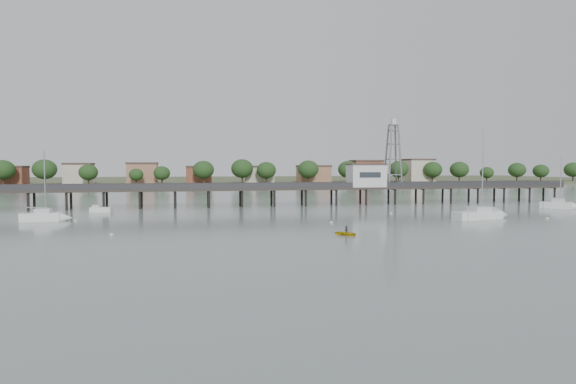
{
  "coord_description": "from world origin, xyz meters",
  "views": [
    {
      "loc": [
        -14.54,
        -43.4,
        8.57
      ],
      "look_at": [
        3.13,
        42.0,
        4.0
      ],
      "focal_mm": 30.0,
      "sensor_mm": 36.0,
      "label": 1
    }
  ],
  "objects_px": {
    "lattice_tower": "(393,156)",
    "yellow_dinghy": "(346,235)",
    "pier": "(257,189)",
    "sailboat_d": "(488,215)",
    "white_tender": "(101,210)",
    "sailboat_b": "(50,217)",
    "sailboat_e": "(564,205)"
  },
  "relations": [
    {
      "from": "lattice_tower",
      "to": "yellow_dinghy",
      "type": "height_order",
      "value": "lattice_tower"
    },
    {
      "from": "yellow_dinghy",
      "to": "pier",
      "type": "bearing_deg",
      "value": 59.36
    },
    {
      "from": "lattice_tower",
      "to": "sailboat_d",
      "type": "distance_m",
      "value": 34.14
    },
    {
      "from": "sailboat_d",
      "to": "yellow_dinghy",
      "type": "height_order",
      "value": "sailboat_d"
    },
    {
      "from": "white_tender",
      "to": "pier",
      "type": "bearing_deg",
      "value": 23.36
    },
    {
      "from": "sailboat_b",
      "to": "pier",
      "type": "bearing_deg",
      "value": 32.89
    },
    {
      "from": "sailboat_d",
      "to": "pier",
      "type": "bearing_deg",
      "value": 125.6
    },
    {
      "from": "pier",
      "to": "white_tender",
      "type": "xyz_separation_m",
      "value": [
        -30.97,
        -7.37,
        -3.32
      ]
    },
    {
      "from": "white_tender",
      "to": "lattice_tower",
      "type": "bearing_deg",
      "value": 16.71
    },
    {
      "from": "sailboat_b",
      "to": "white_tender",
      "type": "relative_size",
      "value": 2.8
    },
    {
      "from": "sailboat_e",
      "to": "lattice_tower",
      "type": "bearing_deg",
      "value": -169.91
    },
    {
      "from": "lattice_tower",
      "to": "sailboat_d",
      "type": "relative_size",
      "value": 0.96
    },
    {
      "from": "pier",
      "to": "yellow_dinghy",
      "type": "height_order",
      "value": "pier"
    },
    {
      "from": "sailboat_b",
      "to": "sailboat_d",
      "type": "bearing_deg",
      "value": -6.79
    },
    {
      "from": "pier",
      "to": "lattice_tower",
      "type": "bearing_deg",
      "value": 0.0
    },
    {
      "from": "sailboat_b",
      "to": "yellow_dinghy",
      "type": "bearing_deg",
      "value": -28.86
    },
    {
      "from": "pier",
      "to": "lattice_tower",
      "type": "distance_m",
      "value": 32.34
    },
    {
      "from": "pier",
      "to": "white_tender",
      "type": "distance_m",
      "value": 32.01
    },
    {
      "from": "sailboat_e",
      "to": "sailboat_d",
      "type": "height_order",
      "value": "sailboat_d"
    },
    {
      "from": "lattice_tower",
      "to": "white_tender",
      "type": "distance_m",
      "value": 63.8
    },
    {
      "from": "sailboat_b",
      "to": "white_tender",
      "type": "xyz_separation_m",
      "value": [
        5.14,
        14.31,
        -0.18
      ]
    },
    {
      "from": "lattice_tower",
      "to": "white_tender",
      "type": "relative_size",
      "value": 3.73
    },
    {
      "from": "lattice_tower",
      "to": "white_tender",
      "type": "xyz_separation_m",
      "value": [
        -62.47,
        -7.37,
        -10.63
      ]
    },
    {
      "from": "pier",
      "to": "sailboat_e",
      "type": "xyz_separation_m",
      "value": [
        60.83,
        -18.56,
        -3.14
      ]
    },
    {
      "from": "white_tender",
      "to": "sailboat_e",
      "type": "bearing_deg",
      "value": 3.04
    },
    {
      "from": "lattice_tower",
      "to": "yellow_dinghy",
      "type": "distance_m",
      "value": 54.37
    },
    {
      "from": "pier",
      "to": "sailboat_d",
      "type": "relative_size",
      "value": 9.26
    },
    {
      "from": "pier",
      "to": "lattice_tower",
      "type": "xyz_separation_m",
      "value": [
        31.5,
        0.0,
        7.31
      ]
    },
    {
      "from": "sailboat_b",
      "to": "sailboat_e",
      "type": "bearing_deg",
      "value": 3.76
    },
    {
      "from": "sailboat_b",
      "to": "yellow_dinghy",
      "type": "distance_m",
      "value": 47.64
    },
    {
      "from": "pier",
      "to": "yellow_dinghy",
      "type": "bearing_deg",
      "value": -84.03
    },
    {
      "from": "pier",
      "to": "sailboat_b",
      "type": "relative_size",
      "value": 12.9
    }
  ]
}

